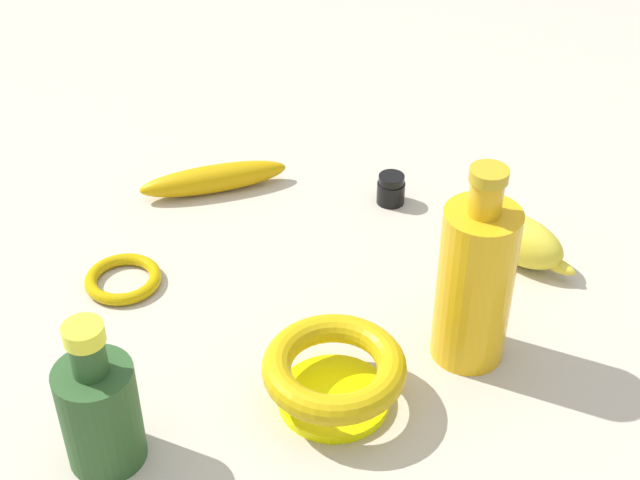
{
  "coord_description": "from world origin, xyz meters",
  "views": [
    {
      "loc": [
        -0.78,
        0.1,
        0.67
      ],
      "look_at": [
        0.0,
        0.0,
        0.08
      ],
      "focal_mm": 51.22,
      "sensor_mm": 36.0,
      "label": 1
    }
  ],
  "objects_px": {
    "cat_figurine": "(512,232)",
    "nail_polish_jar": "(391,189)",
    "bottle_tall": "(475,281)",
    "bangle": "(123,279)",
    "bottle_short": "(99,409)",
    "banana": "(214,179)",
    "bowl": "(334,373)"
  },
  "relations": [
    {
      "from": "cat_figurine",
      "to": "nail_polish_jar",
      "type": "height_order",
      "value": "cat_figurine"
    },
    {
      "from": "bottle_tall",
      "to": "nail_polish_jar",
      "type": "bearing_deg",
      "value": 5.66
    },
    {
      "from": "bangle",
      "to": "bottle_short",
      "type": "xyz_separation_m",
      "value": [
        -0.25,
        0.0,
        0.05
      ]
    },
    {
      "from": "bottle_tall",
      "to": "bottle_short",
      "type": "relative_size",
      "value": 1.4
    },
    {
      "from": "bottle_short",
      "to": "bottle_tall",
      "type": "bearing_deg",
      "value": -75.36
    },
    {
      "from": "banana",
      "to": "bottle_tall",
      "type": "distance_m",
      "value": 0.43
    },
    {
      "from": "bottle_tall",
      "to": "bangle",
      "type": "bearing_deg",
      "value": 66.7
    },
    {
      "from": "cat_figurine",
      "to": "bottle_tall",
      "type": "relative_size",
      "value": 0.56
    },
    {
      "from": "banana",
      "to": "cat_figurine",
      "type": "xyz_separation_m",
      "value": [
        -0.18,
        -0.34,
        0.02
      ]
    },
    {
      "from": "bottle_tall",
      "to": "banana",
      "type": "bearing_deg",
      "value": 36.88
    },
    {
      "from": "banana",
      "to": "nail_polish_jar",
      "type": "xyz_separation_m",
      "value": [
        -0.05,
        -0.22,
        0.0
      ]
    },
    {
      "from": "bottle_short",
      "to": "nail_polish_jar",
      "type": "bearing_deg",
      "value": -41.68
    },
    {
      "from": "bangle",
      "to": "bottle_short",
      "type": "bearing_deg",
      "value": 179.61
    },
    {
      "from": "banana",
      "to": "bangle",
      "type": "relative_size",
      "value": 2.22
    },
    {
      "from": "cat_figurine",
      "to": "bangle",
      "type": "bearing_deg",
      "value": 89.57
    },
    {
      "from": "bottle_tall",
      "to": "nail_polish_jar",
      "type": "xyz_separation_m",
      "value": [
        0.28,
        0.03,
        -0.07
      ]
    },
    {
      "from": "bottle_tall",
      "to": "nail_polish_jar",
      "type": "height_order",
      "value": "bottle_tall"
    },
    {
      "from": "bottle_short",
      "to": "bowl",
      "type": "bearing_deg",
      "value": -79.2
    },
    {
      "from": "bangle",
      "to": "bowl",
      "type": "distance_m",
      "value": 0.3
    },
    {
      "from": "bottle_tall",
      "to": "bowl",
      "type": "relative_size",
      "value": 1.61
    },
    {
      "from": "banana",
      "to": "bangle",
      "type": "height_order",
      "value": "banana"
    },
    {
      "from": "bangle",
      "to": "cat_figurine",
      "type": "relative_size",
      "value": 0.7
    },
    {
      "from": "bowl",
      "to": "bottle_short",
      "type": "bearing_deg",
      "value": 100.8
    },
    {
      "from": "bangle",
      "to": "cat_figurine",
      "type": "distance_m",
      "value": 0.45
    },
    {
      "from": "bangle",
      "to": "nail_polish_jar",
      "type": "bearing_deg",
      "value": -69.3
    },
    {
      "from": "bottle_short",
      "to": "bowl",
      "type": "relative_size",
      "value": 1.15
    },
    {
      "from": "bangle",
      "to": "cat_figurine",
      "type": "height_order",
      "value": "cat_figurine"
    },
    {
      "from": "nail_polish_jar",
      "to": "banana",
      "type": "bearing_deg",
      "value": 76.41
    },
    {
      "from": "cat_figurine",
      "to": "nail_polish_jar",
      "type": "bearing_deg",
      "value": 42.44
    },
    {
      "from": "cat_figurine",
      "to": "bottle_tall",
      "type": "xyz_separation_m",
      "value": [
        -0.15,
        0.09,
        0.06
      ]
    },
    {
      "from": "banana",
      "to": "bangle",
      "type": "distance_m",
      "value": 0.21
    },
    {
      "from": "banana",
      "to": "bowl",
      "type": "xyz_separation_m",
      "value": [
        -0.39,
        -0.1,
        0.02
      ]
    }
  ]
}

